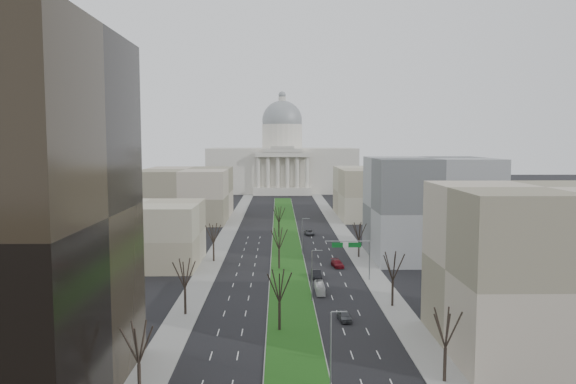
{
  "coord_description": "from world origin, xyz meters",
  "views": [
    {
      "loc": [
        -2.13,
        -40.73,
        28.07
      ],
      "look_at": [
        0.48,
        110.46,
        14.2
      ],
      "focal_mm": 35.0,
      "sensor_mm": 36.0,
      "label": 1
    }
  ],
  "objects": [
    {
      "name": "tree_median_a",
      "position": [
        -2.0,
        40.0,
        7.0
      ],
      "size": [
        5.4,
        5.4,
        9.72
      ],
      "color": "black",
      "rests_on": "ground"
    },
    {
      "name": "tree_median_c",
      "position": [
        -2.0,
        120.0,
        7.0
      ],
      "size": [
        5.4,
        5.4,
        9.72
      ],
      "color": "black",
      "rests_on": "ground"
    },
    {
      "name": "car_red",
      "position": [
        11.0,
        81.93,
        0.76
      ],
      "size": [
        2.85,
        5.49,
        1.52
      ],
      "primitive_type": "imported",
      "rotation": [
        0.0,
        0.0,
        0.14
      ],
      "color": "maroon",
      "rests_on": "ground"
    },
    {
      "name": "building_far_right",
      "position": [
        35.0,
        165.0,
        9.0
      ],
      "size": [
        30.0,
        40.0,
        18.0
      ],
      "primitive_type": "cube",
      "color": "tan",
      "rests_on": "ground"
    },
    {
      "name": "building_far_left",
      "position": [
        -35.0,
        160.0,
        9.0
      ],
      "size": [
        30.0,
        40.0,
        18.0
      ],
      "primitive_type": "cube",
      "color": "gray",
      "rests_on": "ground"
    },
    {
      "name": "tree_right_near",
      "position": [
        17.2,
        22.0,
        6.69
      ],
      "size": [
        5.16,
        5.16,
        9.29
      ],
      "color": "black",
      "rests_on": "ground"
    },
    {
      "name": "car_grey_far",
      "position": [
        7.11,
        124.71,
        0.76
      ],
      "size": [
        2.94,
        5.68,
        1.53
      ],
      "primitive_type": "imported",
      "rotation": [
        0.0,
        0.0,
        0.08
      ],
      "color": "#424349",
      "rests_on": "ground"
    },
    {
      "name": "tree_right_far",
      "position": [
        17.2,
        92.0,
        6.53
      ],
      "size": [
        5.04,
        5.04,
        9.07
      ],
      "color": "black",
      "rests_on": "ground"
    },
    {
      "name": "tree_left_far",
      "position": [
        -17.2,
        88.0,
        6.84
      ],
      "size": [
        5.28,
        5.28,
        9.5
      ],
      "color": "black",
      "rests_on": "ground"
    },
    {
      "name": "car_black",
      "position": [
        5.61,
        71.86,
        0.83
      ],
      "size": [
        2.06,
        5.14,
        1.66
      ],
      "primitive_type": "imported",
      "rotation": [
        0.0,
        0.0,
        0.06
      ],
      "color": "black",
      "rests_on": "ground"
    },
    {
      "name": "box_van",
      "position": [
        5.5,
        60.68,
        0.94
      ],
      "size": [
        1.58,
        6.72,
        1.87
      ],
      "primitive_type": "imported",
      "rotation": [
        0.0,
        0.0,
        -0.0
      ],
      "color": "white",
      "rests_on": "ground"
    },
    {
      "name": "building_tan_right",
      "position": [
        33.0,
        32.0,
        11.0
      ],
      "size": [
        26.0,
        24.0,
        22.0
      ],
      "primitive_type": "cube",
      "color": "gray",
      "rests_on": "ground"
    },
    {
      "name": "tree_left_near",
      "position": [
        -17.2,
        18.0,
        6.61
      ],
      "size": [
        5.1,
        5.1,
        9.18
      ],
      "color": "black",
      "rests_on": "ground"
    },
    {
      "name": "streetlamp_median_c",
      "position": [
        3.76,
        95.0,
        4.81
      ],
      "size": [
        1.9,
        0.2,
        9.16
      ],
      "color": "gray",
      "rests_on": "ground"
    },
    {
      "name": "streetlamp_median_a",
      "position": [
        3.76,
        20.0,
        4.81
      ],
      "size": [
        1.9,
        0.2,
        9.16
      ],
      "color": "gray",
      "rests_on": "ground"
    },
    {
      "name": "building_grey_right",
      "position": [
        34.0,
        92.0,
        12.0
      ],
      "size": [
        28.0,
        26.0,
        24.0
      ],
      "primitive_type": "cube",
      "color": "slate",
      "rests_on": "ground"
    },
    {
      "name": "mast_arm_signs",
      "position": [
        13.49,
        70.03,
        6.11
      ],
      "size": [
        9.12,
        0.24,
        8.09
      ],
      "color": "gray",
      "rests_on": "ground"
    },
    {
      "name": "building_beige_left",
      "position": [
        -33.0,
        85.0,
        7.0
      ],
      "size": [
        26.0,
        22.0,
        14.0
      ],
      "primitive_type": "cube",
      "color": "tan",
      "rests_on": "ground"
    },
    {
      "name": "tree_left_mid",
      "position": [
        -17.2,
        48.0,
        7.0
      ],
      "size": [
        5.4,
        5.4,
        9.72
      ],
      "color": "black",
      "rests_on": "ground"
    },
    {
      "name": "tree_right_mid",
      "position": [
        17.2,
        52.0,
        7.16
      ],
      "size": [
        5.52,
        5.52,
        9.94
      ],
      "color": "black",
      "rests_on": "ground"
    },
    {
      "name": "tree_median_b",
      "position": [
        -2.0,
        80.0,
        7.0
      ],
      "size": [
        5.4,
        5.4,
        9.72
      ],
      "color": "black",
      "rests_on": "ground"
    },
    {
      "name": "streetlamp_median_b",
      "position": [
        3.76,
        55.0,
        4.81
      ],
      "size": [
        1.9,
        0.2,
        9.16
      ],
      "color": "gray",
      "rests_on": "ground"
    },
    {
      "name": "sidewalk_right",
      "position": [
        17.5,
        95.0,
        0.07
      ],
      "size": [
        5.0,
        330.0,
        0.15
      ],
      "primitive_type": "cube",
      "color": "gray",
      "rests_on": "ground"
    },
    {
      "name": "median",
      "position": [
        0.0,
        118.99,
        0.1
      ],
      "size": [
        8.0,
        222.03,
        0.2
      ],
      "color": "#999993",
      "rests_on": "ground"
    },
    {
      "name": "sidewalk_left",
      "position": [
        -17.5,
        95.0,
        0.07
      ],
      "size": [
        5.0,
        330.0,
        0.15
      ],
      "primitive_type": "cube",
      "color": "gray",
      "rests_on": "ground"
    },
    {
      "name": "ground",
      "position": [
        0.0,
        120.0,
        0.0
      ],
      "size": [
        600.0,
        600.0,
        0.0
      ],
      "primitive_type": "plane",
      "color": "black",
      "rests_on": "ground"
    },
    {
      "name": "car_grey_near",
      "position": [
        8.16,
        44.64,
        0.76
      ],
      "size": [
        2.24,
        4.64,
        1.53
      ],
      "primitive_type": "imported",
      "rotation": [
        0.0,
        0.0,
        0.1
      ],
      "color": "#494C51",
      "rests_on": "ground"
    },
    {
      "name": "capitol",
      "position": [
        0.0,
        269.59,
        16.31
      ],
      "size": [
        80.0,
        46.0,
        55.0
      ],
      "color": "beige",
      "rests_on": "ground"
    }
  ]
}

